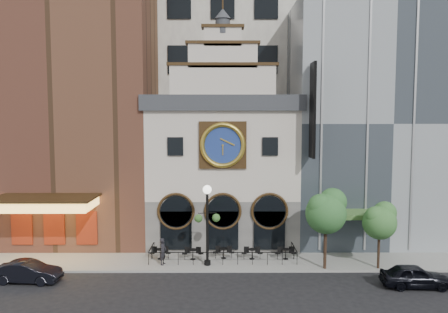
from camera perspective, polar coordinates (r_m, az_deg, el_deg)
ground at (r=30.98m, az=-0.15°, el=-14.94°), size 120.00×120.00×0.00m
sidewalk at (r=33.31m, az=-0.15°, el=-13.36°), size 44.00×5.00×0.15m
clock_building at (r=37.15m, az=-0.17°, el=-1.00°), size 12.60×8.78×18.65m
theater_building at (r=41.23m, az=-18.72°, el=7.56°), size 14.00×15.60×25.00m
retail_building at (r=41.23m, az=18.25°, el=4.15°), size 14.00×14.40×20.00m
office_tower at (r=50.03m, az=-0.19°, el=15.85°), size 20.00×16.00×40.00m
cafe_railing at (r=33.15m, az=-0.15°, el=-12.50°), size 10.60×2.60×0.90m
bistro_0 at (r=33.49m, az=-8.33°, el=-12.34°), size 1.58×0.68×0.90m
bistro_1 at (r=33.13m, az=-4.09°, el=-12.50°), size 1.58×0.68×0.90m
bistro_2 at (r=33.29m, az=-0.04°, el=-12.40°), size 1.58×0.68×0.90m
bistro_3 at (r=33.19m, az=3.68°, el=-12.46°), size 1.58×0.68×0.90m
bistro_4 at (r=33.43m, az=8.06°, el=-12.37°), size 1.58×0.68×0.90m
car_right at (r=30.75m, az=23.68°, el=-14.12°), size 4.25×1.86×1.43m
car_left at (r=31.76m, az=-24.25°, el=-13.56°), size 4.32×1.80×1.39m
pedestrian at (r=32.14m, az=-7.99°, el=-12.17°), size 0.60×0.78×1.91m
lamppost at (r=31.08m, az=-2.20°, el=-7.76°), size 1.83×0.72×5.74m
tree_left at (r=31.09m, az=13.24°, el=-6.84°), size 2.91×2.80×5.60m
tree_right at (r=32.33m, az=19.71°, el=-7.79°), size 2.42×2.33×4.66m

